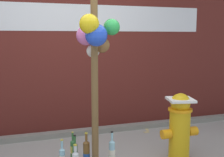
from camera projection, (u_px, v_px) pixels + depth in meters
The scene contains 11 objects.
building_wall at pixel (68, 18), 4.69m from camera, with size 10.00×0.21×3.67m.
curb_strip at pixel (75, 133), 4.55m from camera, with size 8.00×0.12×0.08m, color slate.
memorial_post at pixel (95, 18), 3.19m from camera, with size 0.58×0.55×3.07m.
fire_hydrant at pixel (180, 125), 3.62m from camera, with size 0.49×0.37×0.85m.
bottle_0 at pixel (86, 153), 3.45m from camera, with size 0.08×0.08×0.42m.
bottle_1 at pixel (62, 157), 3.43m from camera, with size 0.07×0.07×0.34m.
bottle_2 at pixel (112, 152), 3.50m from camera, with size 0.08×0.08×0.41m.
bottle_3 at pixel (73, 149), 3.61m from camera, with size 0.06×0.06×0.37m.
bottle_4 at pixel (75, 153), 3.52m from camera, with size 0.06×0.06×0.37m.
litter_0 at pixel (147, 130), 4.83m from camera, with size 0.15×0.05×0.01m, color tan.
litter_2 at pixel (147, 132), 4.70m from camera, with size 0.09×0.07×0.01m, color tan.
Camera 1 is at (-0.82, -2.95, 1.54)m, focal length 46.46 mm.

